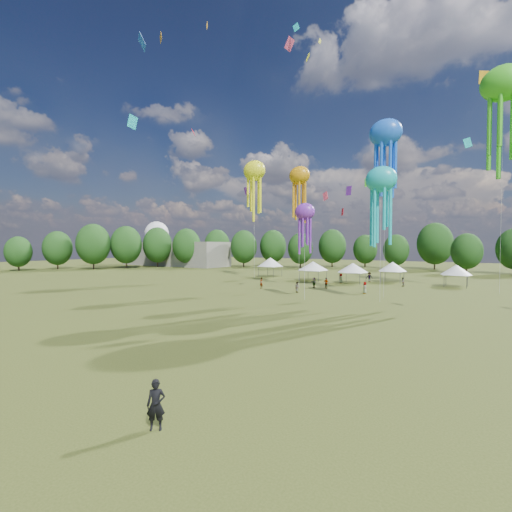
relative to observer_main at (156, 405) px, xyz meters
The scene contains 10 objects.
ground 7.55m from the observer_main, 157.16° to the left, with size 300.00×300.00×0.00m, color #384416.
observer_main is the anchor object (origin of this frame).
spectator_near 39.13m from the observer_main, 109.04° to the left, with size 0.77×0.60×1.59m, color gray.
spectators_far 49.66m from the observer_main, 101.34° to the left, with size 19.16×20.39×1.88m.
festival_tents 57.82m from the observer_main, 102.84° to the left, with size 40.49×10.82×4.28m.
show_kites 51.66m from the observer_main, 94.89° to the left, with size 48.16×23.87×32.56m.
small_kites 54.04m from the observer_main, 98.75° to the left, with size 72.74×59.30×46.47m.
treeline 66.54m from the observer_main, 99.35° to the left, with size 201.57×95.24×13.43m.
hangar 108.84m from the observer_main, 136.49° to the left, with size 40.00×12.00×8.00m, color gray.
radome 125.04m from the observer_main, 139.55° to the left, with size 9.00×9.00×16.00m.
Camera 1 is at (17.23, -11.59, 7.01)m, focal length 24.36 mm.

